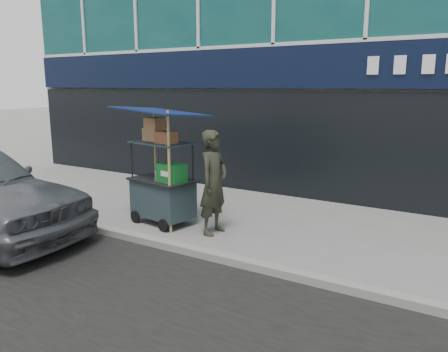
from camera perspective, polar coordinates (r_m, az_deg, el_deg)
The scene contains 4 objects.
ground at distance 7.24m, azimuth -7.37°, elevation -8.68°, with size 80.00×80.00×0.00m, color slate.
curb at distance 7.08m, azimuth -8.40°, elevation -8.68°, with size 80.00×0.18×0.12m, color gray.
vendor_cart at distance 8.07m, azimuth -8.01°, elevation -0.95°, with size 1.76×1.39×2.16m.
vendor_man at distance 7.42m, azimuth -1.35°, elevation -0.86°, with size 0.65×0.43×1.79m, color #27291E.
Camera 1 is at (4.27, -5.28, 2.52)m, focal length 35.00 mm.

